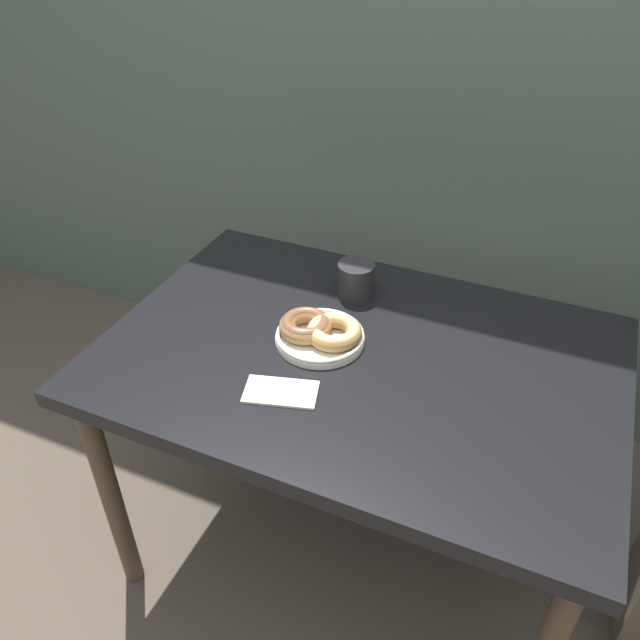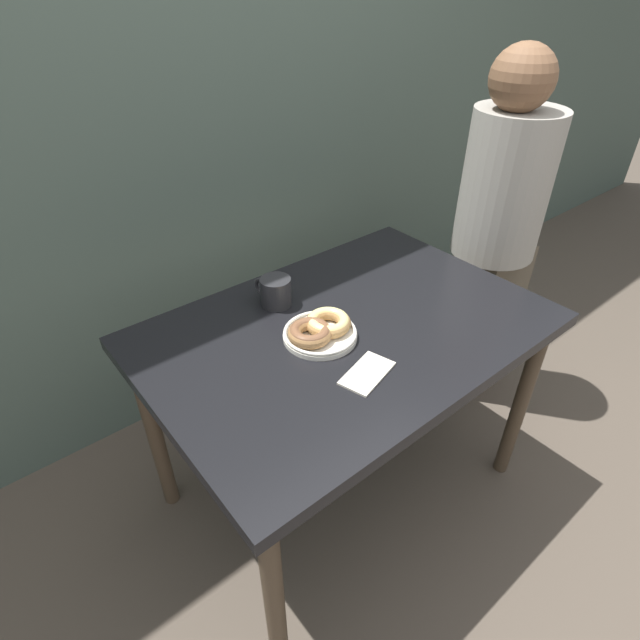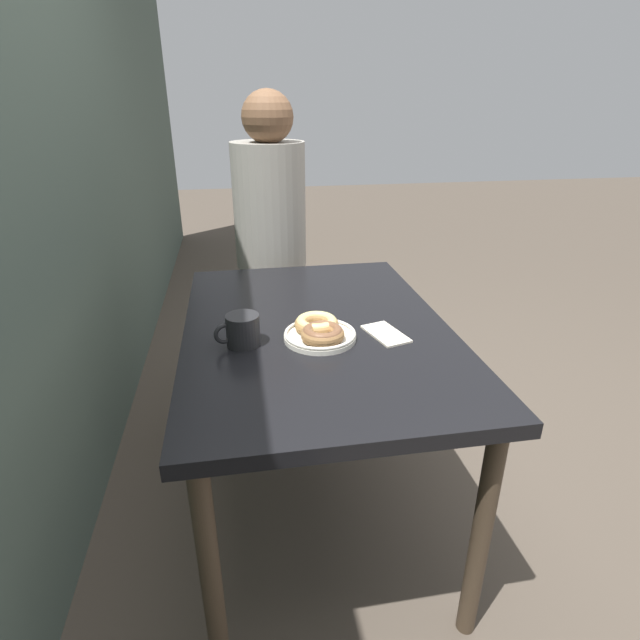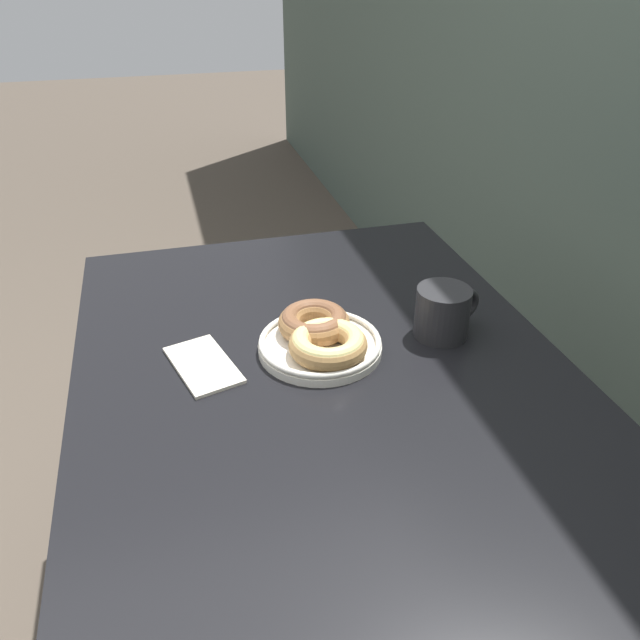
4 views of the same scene
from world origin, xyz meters
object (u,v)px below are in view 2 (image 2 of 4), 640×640
donut_plate (320,329)px  napkin (367,373)px  person_figure (496,235)px  dining_table (347,346)px  coffee_mug (275,291)px

donut_plate → napkin: bearing=-91.1°
person_figure → napkin: person_figure is taller
person_figure → napkin: 0.96m
person_figure → dining_table: bearing=-175.1°
dining_table → napkin: 0.23m
donut_plate → coffee_mug: size_ratio=1.82×
donut_plate → napkin: 0.20m
dining_table → donut_plate: 0.14m
napkin → donut_plate: bearing=88.9°
donut_plate → coffee_mug: bearing=89.0°
coffee_mug → napkin: bearing=-91.1°
coffee_mug → person_figure: 0.93m
donut_plate → person_figure: size_ratio=0.17×
dining_table → donut_plate: (-0.10, 0.01, 0.10)m
dining_table → donut_plate: donut_plate is taller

